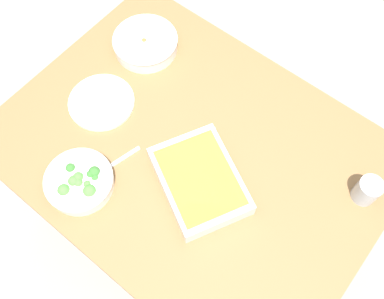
{
  "coord_description": "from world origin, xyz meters",
  "views": [
    {
      "loc": [
        -0.39,
        0.49,
        2.01
      ],
      "look_at": [
        0.0,
        0.0,
        0.74
      ],
      "focal_mm": 41.74,
      "sensor_mm": 36.0,
      "label": 1
    }
  ],
  "objects_px": {
    "spoon_by_stew": "(137,55)",
    "spoon_by_broccoli": "(109,167)",
    "fork_on_table": "(199,142)",
    "stew_bowl": "(145,43)",
    "broccoli_bowl": "(80,181)",
    "drink_cup": "(367,191)",
    "baking_dish": "(200,180)",
    "side_plate": "(101,102)"
  },
  "relations": [
    {
      "from": "spoon_by_stew",
      "to": "spoon_by_broccoli",
      "type": "distance_m",
      "value": 0.44
    },
    {
      "from": "spoon_by_stew",
      "to": "fork_on_table",
      "type": "height_order",
      "value": "spoon_by_stew"
    },
    {
      "from": "stew_bowl",
      "to": "broccoli_bowl",
      "type": "height_order",
      "value": "broccoli_bowl"
    },
    {
      "from": "broccoli_bowl",
      "to": "stew_bowl",
      "type": "bearing_deg",
      "value": -69.39
    },
    {
      "from": "drink_cup",
      "to": "spoon_by_stew",
      "type": "bearing_deg",
      "value": 2.18
    },
    {
      "from": "stew_bowl",
      "to": "baking_dish",
      "type": "relative_size",
      "value": 0.62
    },
    {
      "from": "stew_bowl",
      "to": "side_plate",
      "type": "relative_size",
      "value": 1.04
    },
    {
      "from": "drink_cup",
      "to": "side_plate",
      "type": "bearing_deg",
      "value": 16.89
    },
    {
      "from": "broccoli_bowl",
      "to": "drink_cup",
      "type": "xyz_separation_m",
      "value": [
        -0.68,
        -0.51,
        0.01
      ]
    },
    {
      "from": "stew_bowl",
      "to": "fork_on_table",
      "type": "distance_m",
      "value": 0.42
    },
    {
      "from": "broccoli_bowl",
      "to": "baking_dish",
      "type": "height_order",
      "value": "broccoli_bowl"
    },
    {
      "from": "baking_dish",
      "to": "spoon_by_broccoli",
      "type": "distance_m",
      "value": 0.29
    },
    {
      "from": "broccoli_bowl",
      "to": "fork_on_table",
      "type": "bearing_deg",
      "value": -118.88
    },
    {
      "from": "baking_dish",
      "to": "side_plate",
      "type": "xyz_separation_m",
      "value": [
        0.44,
        -0.03,
        -0.03
      ]
    },
    {
      "from": "baking_dish",
      "to": "spoon_by_broccoli",
      "type": "xyz_separation_m",
      "value": [
        0.25,
        0.13,
        -0.03
      ]
    },
    {
      "from": "spoon_by_stew",
      "to": "stew_bowl",
      "type": "bearing_deg",
      "value": -94.56
    },
    {
      "from": "stew_bowl",
      "to": "baking_dish",
      "type": "xyz_separation_m",
      "value": [
        -0.47,
        0.29,
        0.0
      ]
    },
    {
      "from": "side_plate",
      "to": "fork_on_table",
      "type": "bearing_deg",
      "value": -165.87
    },
    {
      "from": "side_plate",
      "to": "fork_on_table",
      "type": "distance_m",
      "value": 0.36
    },
    {
      "from": "broccoli_bowl",
      "to": "fork_on_table",
      "type": "relative_size",
      "value": 1.17
    },
    {
      "from": "broccoli_bowl",
      "to": "spoon_by_stew",
      "type": "bearing_deg",
      "value": -67.35
    },
    {
      "from": "broccoli_bowl",
      "to": "baking_dish",
      "type": "relative_size",
      "value": 0.57
    },
    {
      "from": "baking_dish",
      "to": "fork_on_table",
      "type": "height_order",
      "value": "baking_dish"
    },
    {
      "from": "side_plate",
      "to": "drink_cup",
      "type": "bearing_deg",
      "value": -163.11
    },
    {
      "from": "fork_on_table",
      "to": "baking_dish",
      "type": "bearing_deg",
      "value": 129.34
    },
    {
      "from": "spoon_by_stew",
      "to": "fork_on_table",
      "type": "bearing_deg",
      "value": 160.62
    },
    {
      "from": "side_plate",
      "to": "stew_bowl",
      "type": "bearing_deg",
      "value": -82.39
    },
    {
      "from": "stew_bowl",
      "to": "side_plate",
      "type": "xyz_separation_m",
      "value": [
        -0.04,
        0.27,
        -0.03
      ]
    },
    {
      "from": "stew_bowl",
      "to": "baking_dish",
      "type": "distance_m",
      "value": 0.55
    },
    {
      "from": "side_plate",
      "to": "spoon_by_stew",
      "type": "bearing_deg",
      "value": -80.08
    },
    {
      "from": "side_plate",
      "to": "spoon_by_stew",
      "type": "xyz_separation_m",
      "value": [
        0.04,
        -0.22,
        -0.0
      ]
    },
    {
      "from": "spoon_by_stew",
      "to": "baking_dish",
      "type": "bearing_deg",
      "value": 152.56
    },
    {
      "from": "baking_dish",
      "to": "broccoli_bowl",
      "type": "bearing_deg",
      "value": 39.11
    },
    {
      "from": "side_plate",
      "to": "spoon_by_broccoli",
      "type": "height_order",
      "value": "side_plate"
    },
    {
      "from": "stew_bowl",
      "to": "drink_cup",
      "type": "distance_m",
      "value": 0.88
    },
    {
      "from": "side_plate",
      "to": "spoon_by_stew",
      "type": "distance_m",
      "value": 0.23
    },
    {
      "from": "broccoli_bowl",
      "to": "spoon_by_broccoli",
      "type": "relative_size",
      "value": 1.2
    },
    {
      "from": "stew_bowl",
      "to": "spoon_by_broccoli",
      "type": "relative_size",
      "value": 1.31
    },
    {
      "from": "baking_dish",
      "to": "stew_bowl",
      "type": "bearing_deg",
      "value": -31.53
    },
    {
      "from": "drink_cup",
      "to": "spoon_by_stew",
      "type": "height_order",
      "value": "drink_cup"
    },
    {
      "from": "broccoli_bowl",
      "to": "spoon_by_stew",
      "type": "relative_size",
      "value": 1.18
    },
    {
      "from": "drink_cup",
      "to": "fork_on_table",
      "type": "distance_m",
      "value": 0.53
    }
  ]
}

